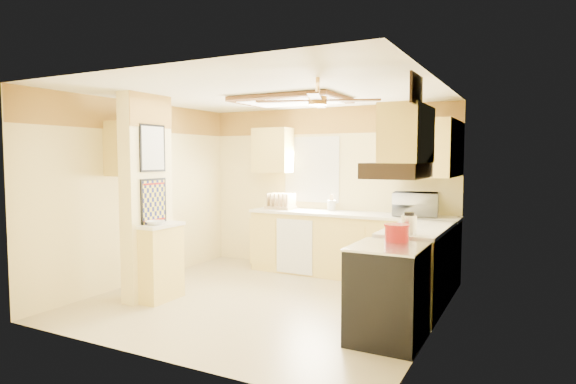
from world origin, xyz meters
The scene contains 34 objects.
floor centered at (0.00, 0.00, 0.00)m, with size 4.00×4.00×0.00m, color tan.
ceiling centered at (0.00, 0.00, 2.50)m, with size 4.00×4.00×0.00m, color white.
wall_back centered at (0.00, 1.90, 1.25)m, with size 4.00×4.00×0.00m, color #FFE99B.
wall_front centered at (0.00, -1.90, 1.25)m, with size 4.00×4.00×0.00m, color #FFE99B.
wall_left centered at (-2.00, 0.00, 1.25)m, with size 3.80×3.80×0.00m, color #FFE99B.
wall_right centered at (2.00, 0.00, 1.25)m, with size 3.80×3.80×0.00m, color #FFE99B.
wallpaper_border centered at (0.00, 1.88, 2.30)m, with size 4.00×0.02×0.40m, color #EEB646.
partition_column centered at (-1.35, -0.55, 1.25)m, with size 0.20×0.70×2.50m, color #FFE99B.
partition_ledge centered at (-1.13, -0.55, 0.45)m, with size 0.25×0.55×0.90m, color #F8DD74.
ledge_top centered at (-1.13, -0.55, 0.92)m, with size 0.28×0.58×0.04m, color white.
lower_cabinets_back centered at (0.50, 1.60, 0.45)m, with size 3.00×0.60×0.90m, color #F8DD74.
lower_cabinets_right centered at (1.70, 0.60, 0.45)m, with size 0.60×1.40×0.90m, color #F8DD74.
countertop_back centered at (0.50, 1.59, 0.92)m, with size 3.04×0.64×0.04m, color white.
countertop_right centered at (1.69, 0.60, 0.92)m, with size 0.64×1.44×0.04m, color white.
dishwasher_panel centered at (-0.25, 1.29, 0.43)m, with size 0.58×0.02×0.80m, color white.
window centered at (-0.25, 1.89, 1.55)m, with size 0.92×0.02×1.02m.
upper_cab_back_left centered at (-0.85, 1.72, 1.85)m, with size 0.60×0.35×0.70m, color #F8DD74.
upper_cab_back_right centered at (1.55, 1.72, 1.85)m, with size 0.90×0.35×0.70m, color #F8DD74.
upper_cab_right centered at (1.82, 1.25, 1.85)m, with size 0.35×1.00×0.70m, color #F8DD74.
upper_cab_left_wall centered at (-1.82, -0.25, 1.85)m, with size 0.35×0.75×0.70m, color #F8DD74.
upper_cab_over_stove centered at (1.82, -0.55, 1.95)m, with size 0.35×0.76×0.52m, color #F8DD74.
stove centered at (1.67, -0.55, 0.46)m, with size 0.68×0.77×0.92m.
range_hood centered at (1.74, -0.55, 1.62)m, with size 0.50×0.76×0.14m, color black.
poster_menu centered at (-1.24, -0.55, 1.85)m, with size 0.02×0.42×0.57m.
poster_nashville centered at (-1.24, -0.55, 1.20)m, with size 0.02×0.42×0.57m.
ceiling_light_panel centered at (0.10, 0.50, 2.46)m, with size 1.35×0.95×0.06m.
ceiling_fan centered at (1.00, -0.70, 2.29)m, with size 1.15×1.15×0.26m.
vent_grate centered at (1.98, -0.90, 2.30)m, with size 0.02×0.40×0.25m, color black.
microwave centered at (1.43, 1.63, 1.10)m, with size 0.59×0.40×0.32m, color white.
bowl centered at (-1.12, -0.66, 0.97)m, with size 0.20×0.20×0.05m, color white.
dutch_oven centered at (1.68, -0.28, 1.00)m, with size 0.25×0.25×0.17m.
kettle centered at (1.73, -0.02, 1.05)m, with size 0.16×0.16×0.24m.
dish_rack centered at (-0.64, 1.59, 1.03)m, with size 0.42×0.31×0.24m.
utensil_crock centered at (0.15, 1.74, 1.02)m, with size 0.12×0.12×0.24m.
Camera 1 is at (2.89, -4.95, 1.74)m, focal length 30.00 mm.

